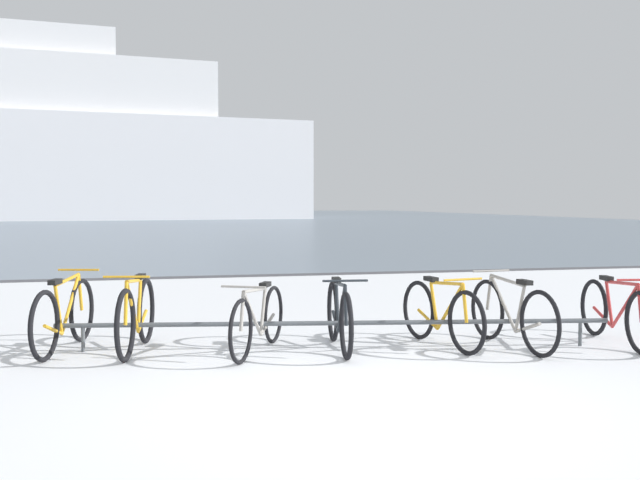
{
  "coord_description": "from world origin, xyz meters",
  "views": [
    {
      "loc": [
        -1.62,
        -5.39,
        1.58
      ],
      "look_at": [
        0.88,
        5.53,
        0.99
      ],
      "focal_mm": 40.78,
      "sensor_mm": 36.0,
      "label": 1
    }
  ],
  "objects_px": {
    "bicycle_5": "(512,314)",
    "bicycle_4": "(441,314)",
    "bicycle_2": "(258,320)",
    "bicycle_3": "(339,316)",
    "bicycle_1": "(136,316)",
    "bicycle_0": "(64,316)",
    "bicycle_6": "(616,313)"
  },
  "relations": [
    {
      "from": "bicycle_2",
      "to": "bicycle_5",
      "type": "height_order",
      "value": "bicycle_5"
    },
    {
      "from": "bicycle_1",
      "to": "bicycle_5",
      "type": "distance_m",
      "value": 4.02
    },
    {
      "from": "bicycle_0",
      "to": "bicycle_2",
      "type": "bearing_deg",
      "value": -15.75
    },
    {
      "from": "bicycle_1",
      "to": "bicycle_2",
      "type": "distance_m",
      "value": 1.29
    },
    {
      "from": "bicycle_3",
      "to": "bicycle_0",
      "type": "bearing_deg",
      "value": 167.85
    },
    {
      "from": "bicycle_1",
      "to": "bicycle_3",
      "type": "distance_m",
      "value": 2.14
    },
    {
      "from": "bicycle_0",
      "to": "bicycle_2",
      "type": "height_order",
      "value": "bicycle_0"
    },
    {
      "from": "bicycle_3",
      "to": "bicycle_6",
      "type": "height_order",
      "value": "bicycle_3"
    },
    {
      "from": "bicycle_2",
      "to": "bicycle_4",
      "type": "bearing_deg",
      "value": -3.67
    },
    {
      "from": "bicycle_3",
      "to": "bicycle_4",
      "type": "distance_m",
      "value": 1.14
    },
    {
      "from": "bicycle_0",
      "to": "bicycle_6",
      "type": "distance_m",
      "value": 6.01
    },
    {
      "from": "bicycle_5",
      "to": "bicycle_4",
      "type": "bearing_deg",
      "value": 162.5
    },
    {
      "from": "bicycle_0",
      "to": "bicycle_5",
      "type": "xyz_separation_m",
      "value": [
        4.71,
        -0.92,
        -0.01
      ]
    },
    {
      "from": "bicycle_4",
      "to": "bicycle_6",
      "type": "distance_m",
      "value": 1.96
    },
    {
      "from": "bicycle_3",
      "to": "bicycle_4",
      "type": "height_order",
      "value": "bicycle_3"
    },
    {
      "from": "bicycle_2",
      "to": "bicycle_4",
      "type": "height_order",
      "value": "bicycle_4"
    },
    {
      "from": "bicycle_6",
      "to": "bicycle_0",
      "type": "bearing_deg",
      "value": 170.3
    },
    {
      "from": "bicycle_2",
      "to": "bicycle_4",
      "type": "distance_m",
      "value": 2.0
    },
    {
      "from": "bicycle_3",
      "to": "bicycle_6",
      "type": "distance_m",
      "value": 3.1
    },
    {
      "from": "bicycle_1",
      "to": "bicycle_4",
      "type": "xyz_separation_m",
      "value": [
        3.24,
        -0.46,
        -0.03
      ]
    },
    {
      "from": "bicycle_2",
      "to": "bicycle_4",
      "type": "relative_size",
      "value": 0.96
    },
    {
      "from": "bicycle_4",
      "to": "bicycle_3",
      "type": "bearing_deg",
      "value": 176.21
    },
    {
      "from": "bicycle_3",
      "to": "bicycle_5",
      "type": "distance_m",
      "value": 1.88
    },
    {
      "from": "bicycle_0",
      "to": "bicycle_2",
      "type": "relative_size",
      "value": 1.1
    },
    {
      "from": "bicycle_3",
      "to": "bicycle_6",
      "type": "relative_size",
      "value": 0.95
    },
    {
      "from": "bicycle_1",
      "to": "bicycle_5",
      "type": "height_order",
      "value": "bicycle_1"
    },
    {
      "from": "bicycle_0",
      "to": "bicycle_5",
      "type": "height_order",
      "value": "bicycle_0"
    },
    {
      "from": "bicycle_2",
      "to": "bicycle_3",
      "type": "bearing_deg",
      "value": -3.51
    },
    {
      "from": "bicycle_2",
      "to": "bicycle_0",
      "type": "bearing_deg",
      "value": 164.25
    },
    {
      "from": "bicycle_0",
      "to": "bicycle_4",
      "type": "relative_size",
      "value": 1.05
    },
    {
      "from": "bicycle_3",
      "to": "bicycle_1",
      "type": "bearing_deg",
      "value": 169.72
    },
    {
      "from": "bicycle_0",
      "to": "bicycle_3",
      "type": "height_order",
      "value": "bicycle_0"
    }
  ]
}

